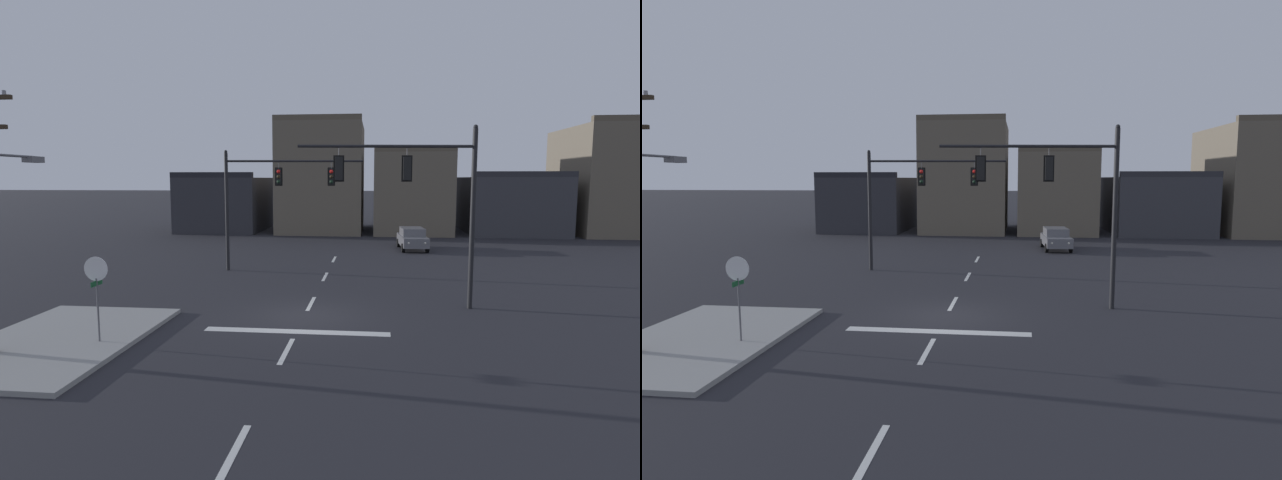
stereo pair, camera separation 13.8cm
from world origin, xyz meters
The scene contains 9 objects.
ground_plane centered at (0.00, 0.00, 0.00)m, with size 400.00×400.00×0.00m, color #232328.
sidewalk_near_corner centered at (-7.40, -4.00, 0.07)m, with size 5.00×8.00×0.15m, color gray.
stop_bar_paint centered at (0.00, -2.00, 0.00)m, with size 6.40×0.50×0.01m, color silver.
lane_centreline centered at (0.00, 2.00, 0.00)m, with size 0.16×26.40×0.01m.
signal_mast_near_side centered at (4.54, 1.66, 4.79)m, with size 6.96×1.09×7.30m.
signal_mast_far_side centered at (-3.46, 9.56, 4.59)m, with size 7.74×0.87×6.80m.
stop_sign centered at (-5.92, -4.14, 2.14)m, with size 0.76×0.64×2.83m.
car_lot_nearside centered at (5.36, 19.21, 0.86)m, with size 2.18×4.56×1.61m.
building_row centered at (8.52, 33.13, 4.12)m, with size 46.35×13.44×10.87m.
Camera 1 is at (2.65, -18.98, 5.22)m, focal length 28.94 mm.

